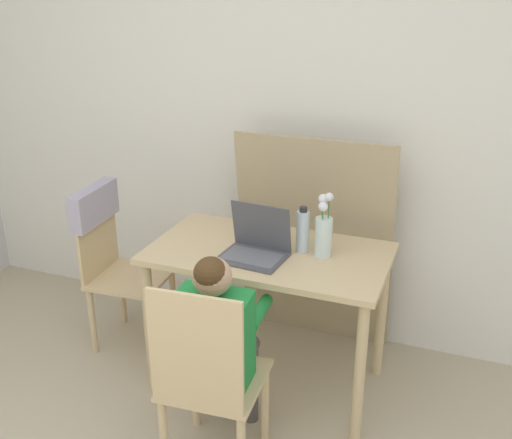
% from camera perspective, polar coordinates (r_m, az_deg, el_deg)
% --- Properties ---
extents(wall_back, '(6.40, 0.05, 2.50)m').
position_cam_1_polar(wall_back, '(3.32, 4.03, 9.21)').
color(wall_back, white).
rests_on(wall_back, ground_plane).
extents(dining_table, '(1.15, 0.64, 0.76)m').
position_cam_1_polar(dining_table, '(2.95, 1.21, -4.89)').
color(dining_table, '#D6B784').
rests_on(dining_table, ground_plane).
extents(chair_occupied, '(0.43, 0.43, 0.92)m').
position_cam_1_polar(chair_occupied, '(2.52, -4.55, -15.02)').
color(chair_occupied, '#D6B784').
rests_on(chair_occupied, ground_plane).
extents(chair_spare, '(0.46, 0.43, 0.93)m').
position_cam_1_polar(chair_spare, '(3.43, -13.87, -2.13)').
color(chair_spare, '#D6B784').
rests_on(chair_spare, ground_plane).
extents(person_seated, '(0.34, 0.44, 0.99)m').
position_cam_1_polar(person_seated, '(2.54, -3.57, -10.83)').
color(person_seated, '#1E8438').
rests_on(person_seated, ground_plane).
extents(laptop, '(0.32, 0.26, 0.24)m').
position_cam_1_polar(laptop, '(2.83, -0.00, -2.40)').
color(laptop, '#4C4C51').
rests_on(laptop, dining_table).
extents(flower_vase, '(0.08, 0.08, 0.32)m').
position_cam_1_polar(flower_vase, '(2.82, 6.46, -1.14)').
color(flower_vase, silver).
rests_on(flower_vase, dining_table).
extents(water_bottle, '(0.06, 0.06, 0.23)m').
position_cam_1_polar(water_bottle, '(2.86, 4.48, -1.10)').
color(water_bottle, silver).
rests_on(water_bottle, dining_table).
extents(cardboard_panel, '(0.87, 0.19, 1.23)m').
position_cam_1_polar(cardboard_panel, '(3.35, 5.52, -2.21)').
color(cardboard_panel, tan).
rests_on(cardboard_panel, ground_plane).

